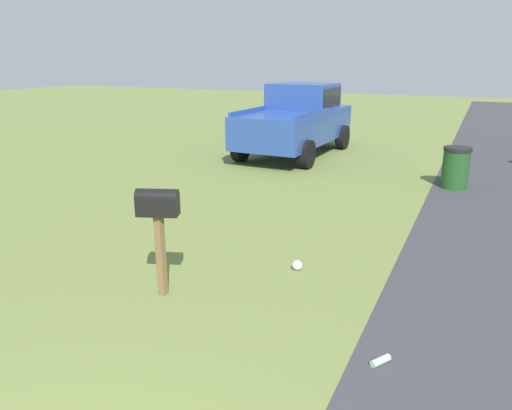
% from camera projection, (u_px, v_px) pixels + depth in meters
% --- Properties ---
extents(mailbox, '(0.36, 0.53, 1.35)m').
position_uv_depth(mailbox, '(158.00, 211.00, 5.52)').
color(mailbox, brown).
rests_on(mailbox, ground).
extents(pickup_truck, '(4.91, 2.35, 2.09)m').
position_uv_depth(pickup_truck, '(298.00, 118.00, 14.21)').
color(pickup_truck, '#284793').
rests_on(pickup_truck, ground).
extents(trash_bin, '(0.60, 0.60, 0.93)m').
position_uv_depth(trash_bin, '(456.00, 168.00, 10.54)').
color(trash_bin, '#1E4C1E').
rests_on(trash_bin, ground).
extents(litter_bottle_far_scatter, '(0.22, 0.18, 0.07)m').
position_uv_depth(litter_bottle_far_scatter, '(380.00, 361.00, 4.49)').
color(litter_bottle_far_scatter, '#B2D8BF').
rests_on(litter_bottle_far_scatter, ground).
extents(litter_bag_near_hydrant, '(0.14, 0.14, 0.14)m').
position_uv_depth(litter_bag_near_hydrant, '(297.00, 265.00, 6.49)').
color(litter_bag_near_hydrant, silver).
rests_on(litter_bag_near_hydrant, ground).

